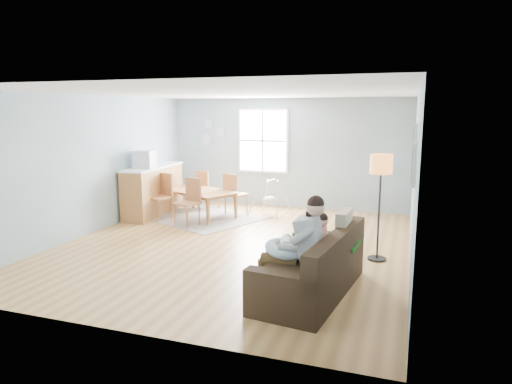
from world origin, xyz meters
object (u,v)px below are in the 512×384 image
(storage_cube, at_px, (314,273))
(baby_swing, at_px, (270,199))
(toddler, at_px, (315,236))
(floor_lamp, at_px, (381,173))
(monitor, at_px, (144,159))
(chair_sw, at_px, (162,193))
(chair_se, at_px, (190,199))
(counter, at_px, (153,190))
(father, at_px, (297,245))
(chair_nw, at_px, (206,187))
(sofa, at_px, (315,271))
(dining_table, at_px, (199,203))
(chair_ne, at_px, (233,191))

(storage_cube, height_order, baby_swing, baby_swing)
(toddler, bearing_deg, floor_lamp, 63.53)
(storage_cube, height_order, monitor, monitor)
(chair_sw, distance_m, chair_se, 0.95)
(floor_lamp, bearing_deg, counter, 161.56)
(storage_cube, bearing_deg, monitor, 146.99)
(chair_se, bearing_deg, father, -44.95)
(chair_nw, bearing_deg, floor_lamp, -31.67)
(sofa, relative_size, dining_table, 1.28)
(chair_ne, bearing_deg, father, -59.06)
(dining_table, relative_size, counter, 0.84)
(chair_nw, relative_size, chair_ne, 0.98)
(sofa, bearing_deg, chair_se, 139.42)
(monitor, bearing_deg, chair_ne, 27.57)
(counter, height_order, monitor, monitor)
(sofa, height_order, toddler, toddler)
(sofa, distance_m, toddler, 0.47)
(dining_table, height_order, chair_nw, chair_nw)
(chair_sw, xyz_separation_m, baby_swing, (2.19, 1.09, -0.22))
(father, relative_size, dining_table, 0.79)
(dining_table, bearing_deg, chair_ne, 57.17)
(sofa, xyz_separation_m, toddler, (-0.05, 0.21, 0.42))
(chair_sw, xyz_separation_m, counter, (-0.41, 0.29, -0.01))
(dining_table, distance_m, chair_ne, 0.84)
(sofa, relative_size, floor_lamp, 1.29)
(counter, distance_m, baby_swing, 2.73)
(father, xyz_separation_m, toddler, (0.12, 0.49, -0.02))
(storage_cube, bearing_deg, floor_lamp, 64.68)
(chair_sw, relative_size, baby_swing, 1.10)
(storage_cube, distance_m, monitor, 5.40)
(dining_table, bearing_deg, counter, -147.46)
(sofa, bearing_deg, storage_cube, 102.80)
(chair_se, relative_size, chair_ne, 1.03)
(father, distance_m, counter, 5.71)
(chair_sw, distance_m, chair_ne, 1.61)
(counter, xyz_separation_m, monitor, (0.04, -0.39, 0.76))
(dining_table, xyz_separation_m, chair_se, (0.17, -0.78, 0.27))
(counter, bearing_deg, storage_cube, -36.15)
(sofa, bearing_deg, toddler, 103.94)
(toddler, distance_m, chair_se, 4.09)
(chair_nw, height_order, monitor, monitor)
(chair_nw, relative_size, baby_swing, 1.04)
(sofa, height_order, counter, counter)
(chair_sw, bearing_deg, counter, 144.84)
(toddler, xyz_separation_m, chair_sw, (-4.05, 2.93, -0.14))
(monitor, bearing_deg, chair_nw, 55.55)
(dining_table, height_order, monitor, monitor)
(storage_cube, bearing_deg, toddler, 107.87)
(toddler, bearing_deg, counter, 144.15)
(chair_se, height_order, baby_swing, chair_se)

